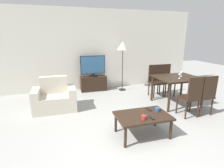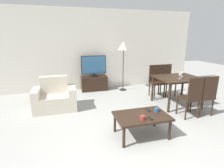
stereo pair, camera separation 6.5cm
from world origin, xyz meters
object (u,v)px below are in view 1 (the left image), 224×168
object	(u,v)px
floor_lamp	(123,48)
wine_glass_center	(180,75)
wine_glass_left	(182,73)
tv_stand	(93,83)
dining_table	(177,80)
dining_chair_near_right	(205,94)
tv	(93,66)
cup_white_near	(144,117)
coffee_table	(143,117)
dining_chair_near	(191,95)
cup_colored_far	(157,110)
remote_secondary	(149,109)
remote_primary	(152,118)
dining_chair_far	(166,78)
dining_chair_far_left	(155,79)
armchair	(55,98)

from	to	relation	value
floor_lamp	wine_glass_center	distance (m)	2.10
wine_glass_left	tv_stand	bearing A→B (deg)	137.87
tv_stand	dining_table	world-z (taller)	dining_table
dining_table	wine_glass_center	xyz separation A→B (m)	(-0.08, -0.17, 0.20)
dining_chair_near_right	dining_table	bearing A→B (deg)	103.88
tv	cup_white_near	world-z (taller)	tv
wine_glass_left	coffee_table	bearing A→B (deg)	-144.80
dining_chair_near	wine_glass_center	world-z (taller)	dining_chair_near
tv_stand	cup_colored_far	bearing A→B (deg)	-77.18
coffee_table	remote_secondary	bearing A→B (deg)	38.64
dining_chair_near	cup_colored_far	size ratio (longest dim) A/B	10.28
remote_primary	wine_glass_left	bearing A→B (deg)	40.29
dining_chair_far	remote_secondary	xyz separation A→B (m)	(-1.57, -1.81, -0.10)
remote_primary	dining_chair_near	bearing A→B (deg)	23.65
dining_chair_far_left	remote_primary	distance (m)	2.52
dining_chair_near_right	wine_glass_left	size ratio (longest dim) A/B	6.60
floor_lamp	remote_secondary	bearing A→B (deg)	-98.58
remote_primary	floor_lamp	bearing A→B (deg)	79.98
tv	coffee_table	bearing A→B (deg)	-83.54
remote_primary	dining_table	bearing A→B (deg)	42.23
cup_white_near	wine_glass_center	distance (m)	2.02
tv	cup_white_near	bearing A→B (deg)	-85.07
armchair	cup_colored_far	distance (m)	2.55
wine_glass_center	remote_secondary	bearing A→B (deg)	-146.83
dining_table	tv	bearing A→B (deg)	135.91
tv	cup_colored_far	xyz separation A→B (m)	(0.69, -3.01, -0.39)
wine_glass_left	dining_chair_far_left	bearing A→B (deg)	112.36
armchair	cup_colored_far	xyz separation A→B (m)	(1.92, -1.67, 0.16)
tv	dining_chair_far	bearing A→B (deg)	-26.96
dining_chair_near_right	floor_lamp	bearing A→B (deg)	115.72
tv_stand	dining_chair_far_left	world-z (taller)	dining_chair_far_left
dining_chair_near_right	dining_chair_far_left	xyz separation A→B (m)	(-0.39, 1.58, 0.00)
tv	dining_chair_far	distance (m)	2.41
dining_chair_near_right	cup_colored_far	world-z (taller)	dining_chair_near_right
dining_chair_near	cup_colored_far	xyz separation A→B (m)	(-1.06, -0.34, -0.07)
coffee_table	dining_chair_near_right	bearing A→B (deg)	12.70
remote_primary	wine_glass_center	bearing A→B (deg)	39.85
dining_chair_far	dining_chair_near_right	world-z (taller)	same
dining_chair_near	floor_lamp	bearing A→B (deg)	107.77
tv	dining_chair_near	bearing A→B (deg)	-56.87
coffee_table	remote_secondary	distance (m)	0.28
armchair	remote_primary	bearing A→B (deg)	-48.64
cup_colored_far	cup_white_near	bearing A→B (deg)	-149.87
remote_secondary	tv	bearing A→B (deg)	100.99
floor_lamp	remote_secondary	distance (m)	2.87
armchair	cup_colored_far	bearing A→B (deg)	-40.91
tv_stand	floor_lamp	world-z (taller)	floor_lamp
dining_table	dining_chair_near_right	xyz separation A→B (m)	(0.20, -0.79, -0.14)
tv_stand	remote_secondary	xyz separation A→B (m)	(0.56, -2.90, 0.18)
tv	cup_colored_far	world-z (taller)	tv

